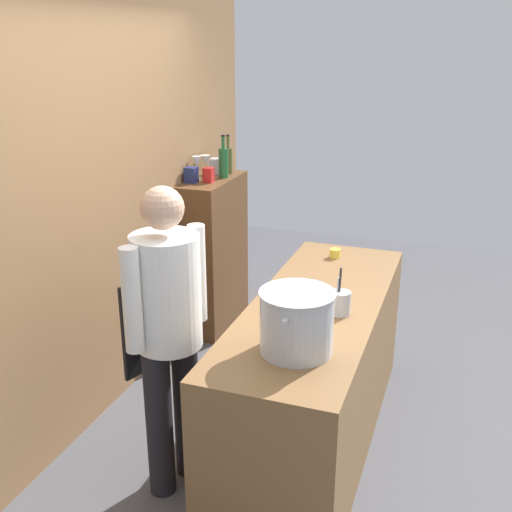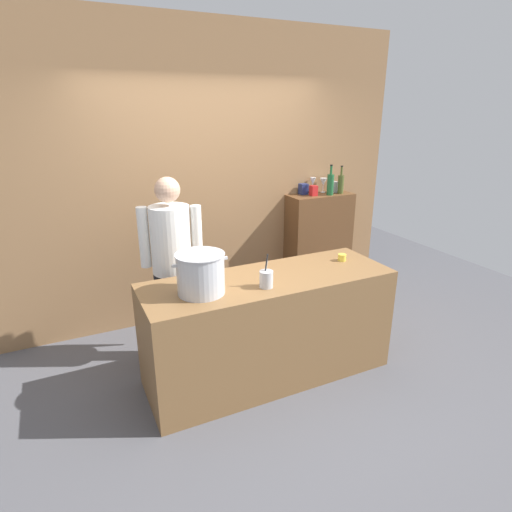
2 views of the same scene
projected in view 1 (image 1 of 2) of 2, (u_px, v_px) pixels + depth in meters
The scene contains 15 objects.
ground_plane at pixel (312, 436), 3.75m from camera, with size 8.00×8.00×0.00m, color #4C4C51.
brick_back_panel at pixel (94, 179), 3.69m from camera, with size 4.40×0.10×3.00m, color olive.
prep_counter at pixel (314, 372), 3.60m from camera, with size 2.05×0.70×0.90m, color brown.
bar_cabinet at pixel (214, 253), 5.04m from camera, with size 0.76×0.32×1.25m, color brown.
chef at pixel (168, 322), 3.07m from camera, with size 0.51×0.40×1.66m.
stockpot_large at pixel (297, 322), 2.87m from camera, with size 0.42×0.36×0.30m.
utensil_crock at pixel (341, 303), 3.28m from camera, with size 0.10×0.10×0.26m.
butter_jar at pixel (335, 253), 4.14m from camera, with size 0.07×0.07×0.06m, color yellow.
wine_bottle_olive at pixel (228, 160), 4.99m from camera, with size 0.07×0.07×0.31m.
wine_bottle_green at pixel (223, 162), 4.83m from camera, with size 0.08×0.08×0.34m.
wine_glass_short at pixel (197, 163), 4.79m from camera, with size 0.07×0.07×0.18m.
wine_glass_wide at pixel (205, 161), 4.90m from camera, with size 0.08×0.08×0.16m.
spice_tin_silver at pixel (216, 166), 4.99m from camera, with size 0.09×0.09×0.13m, color #B2B2B7.
spice_tin_red at pixel (209, 175), 4.70m from camera, with size 0.07×0.07×0.11m, color red.
spice_tin_navy at pixel (191, 175), 4.69m from camera, with size 0.09×0.09×0.12m, color navy.
Camera 1 is at (-3.09, -0.74, 2.32)m, focal length 43.01 mm.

